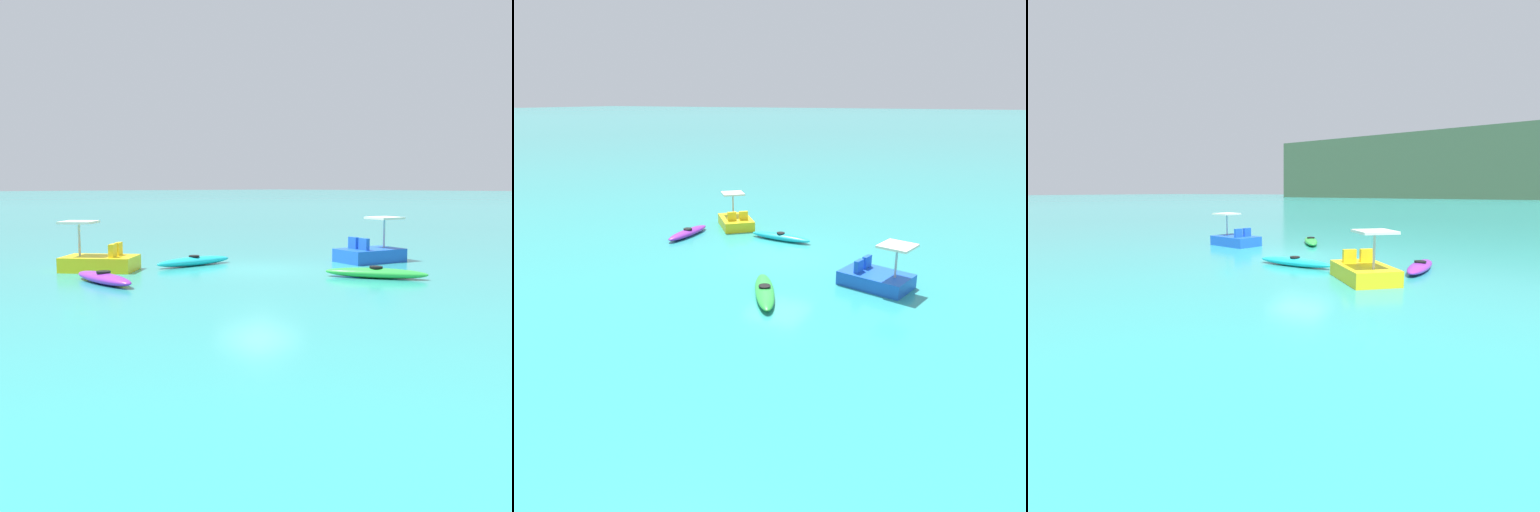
# 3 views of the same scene
# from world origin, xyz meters

# --- Properties ---
(ground_plane) EXTENTS (600.00, 600.00, 0.00)m
(ground_plane) POSITION_xyz_m (0.00, 0.00, 0.00)
(ground_plane) COLOR teal
(kayak_green) EXTENTS (2.15, 3.06, 0.37)m
(kayak_green) POSITION_xyz_m (-1.34, 3.87, 0.16)
(kayak_green) COLOR green
(kayak_green) RESTS_ON ground_plane
(kayak_purple) EXTENTS (0.66, 2.93, 0.37)m
(kayak_purple) POSITION_xyz_m (5.37, -0.99, 0.16)
(kayak_purple) COLOR purple
(kayak_purple) RESTS_ON ground_plane
(kayak_cyan) EXTENTS (3.11, 0.76, 0.37)m
(kayak_cyan) POSITION_xyz_m (1.01, -2.35, 0.16)
(kayak_cyan) COLOR #19B7C6
(kayak_cyan) RESTS_ON ground_plane
(pedal_boat_yellow) EXTENTS (2.71, 2.79, 1.68)m
(pedal_boat_yellow) POSITION_xyz_m (4.14, -3.49, 0.34)
(pedal_boat_yellow) COLOR yellow
(pedal_boat_yellow) RESTS_ON ground_plane
(pedal_boat_blue) EXTENTS (2.67, 1.99, 1.68)m
(pedal_boat_blue) POSITION_xyz_m (-4.51, 1.33, 0.34)
(pedal_boat_blue) COLOR blue
(pedal_boat_blue) RESTS_ON ground_plane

